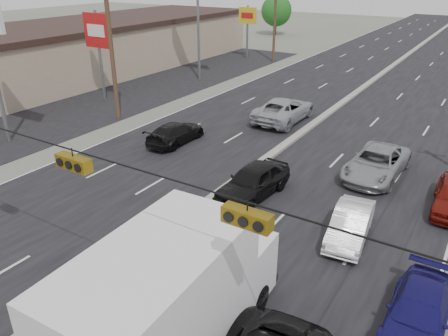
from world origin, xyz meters
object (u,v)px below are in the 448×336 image
at_px(utility_pole_left_b, 111,46).
at_px(oncoming_near, 176,133).
at_px(red_sedan, 182,238).
at_px(pole_sign_mid, 98,36).
at_px(queue_car_d, 418,313).
at_px(oncoming_far, 284,110).
at_px(box_truck, 173,300).
at_px(queue_car_b, 350,224).
at_px(utility_pole_left_c, 275,15).
at_px(queue_car_a, 253,181).
at_px(queue_car_c, 376,163).
at_px(tree_left_far, 276,11).
at_px(pole_sign_far, 248,20).

xyz_separation_m(utility_pole_left_b, oncoming_near, (6.50, -1.60, -4.47)).
height_order(utility_pole_left_b, red_sedan, utility_pole_left_b).
bearing_deg(pole_sign_mid, red_sedan, -36.68).
relative_size(queue_car_d, oncoming_far, 0.71).
relative_size(box_truck, queue_car_b, 2.04).
bearing_deg(utility_pole_left_c, pole_sign_mid, -101.56).
xyz_separation_m(utility_pole_left_c, red_sedan, (13.90, -35.71, -4.39)).
bearing_deg(queue_car_a, red_sedan, -84.76).
bearing_deg(queue_car_c, queue_car_a, -127.09).
bearing_deg(pole_sign_mid, utility_pole_left_b, -33.69).
height_order(red_sedan, queue_car_b, red_sedan).
distance_m(tree_left_far, queue_car_a, 55.45).
bearing_deg(queue_car_a, queue_car_c, 55.79).
bearing_deg(red_sedan, queue_car_d, 2.64).
relative_size(utility_pole_left_b, red_sedan, 2.31).
xyz_separation_m(pole_sign_mid, box_truck, (21.18, -17.65, -3.08)).
height_order(queue_car_b, oncoming_near, queue_car_b).
relative_size(pole_sign_far, queue_car_d, 1.42).
distance_m(pole_sign_far, red_sedan, 39.89).
relative_size(queue_car_c, queue_car_d, 1.25).
xyz_separation_m(utility_pole_left_b, queue_car_b, (18.89, -6.26, -4.47)).
height_order(utility_pole_left_c, red_sedan, utility_pole_left_c).
bearing_deg(pole_sign_far, queue_car_d, -53.82).
distance_m(box_truck, queue_car_d, 7.28).
relative_size(utility_pole_left_b, pole_sign_mid, 1.43).
bearing_deg(box_truck, queue_car_c, 81.57).
bearing_deg(queue_car_a, queue_car_d, -25.20).
height_order(queue_car_c, oncoming_near, queue_car_c).
height_order(utility_pole_left_c, oncoming_far, utility_pole_left_c).
height_order(queue_car_c, queue_car_d, queue_car_c).
height_order(utility_pole_left_c, queue_car_d, utility_pole_left_c).
bearing_deg(tree_left_far, pole_sign_far, -73.30).
distance_m(utility_pole_left_b, red_sedan, 18.09).
relative_size(red_sedan, queue_car_d, 1.03).
height_order(tree_left_far, queue_car_b, tree_left_far).
distance_m(red_sedan, queue_car_a, 5.53).
bearing_deg(queue_car_b, pole_sign_mid, 151.96).
relative_size(queue_car_b, oncoming_far, 0.65).
bearing_deg(utility_pole_left_b, oncoming_near, -13.84).
bearing_deg(pole_sign_mid, queue_car_d, -26.05).
relative_size(utility_pole_left_c, oncoming_near, 2.27).
bearing_deg(pole_sign_far, tree_left_far, 106.70).
distance_m(utility_pole_left_c, queue_car_a, 33.51).
distance_m(queue_car_d, oncoming_far, 19.71).
bearing_deg(pole_sign_mid, pole_sign_far, 87.40).
distance_m(pole_sign_far, oncoming_near, 28.67).
relative_size(tree_left_far, queue_car_d, 1.45).
height_order(tree_left_far, queue_car_d, tree_left_far).
distance_m(utility_pole_left_b, utility_pole_left_c, 25.00).
relative_size(utility_pole_left_c, queue_car_c, 1.89).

